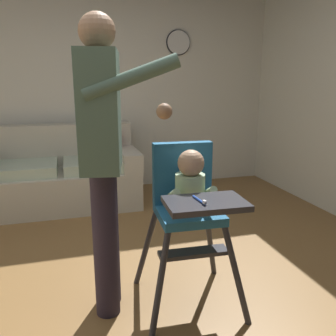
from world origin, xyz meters
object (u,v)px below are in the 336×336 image
at_px(high_chair, 189,197).
at_px(wall_clock, 178,43).
at_px(adult_standing, 104,153).
at_px(couch, 62,175).

relative_size(high_chair, wall_clock, 3.19).
bearing_deg(wall_clock, high_chair, -106.12).
xyz_separation_m(high_chair, adult_standing, (-0.47, 0.09, 0.27)).
distance_m(couch, adult_standing, 2.12).
bearing_deg(high_chair, couch, -157.59).
bearing_deg(adult_standing, wall_clock, 74.69).
bearing_deg(adult_standing, high_chair, 0.30).
relative_size(couch, wall_clock, 5.36).
height_order(adult_standing, wall_clock, wall_clock).
bearing_deg(high_chair, adult_standing, -97.51).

